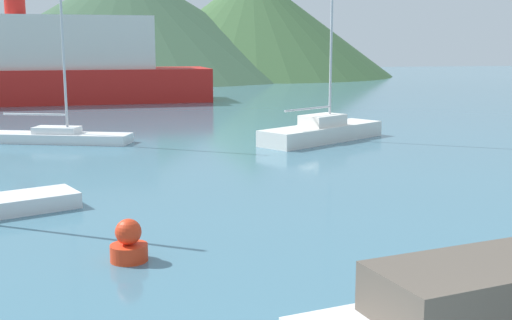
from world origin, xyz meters
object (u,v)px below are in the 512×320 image
object	(u,v)px
sailboat_outer	(322,130)
buoy_marker	(129,244)
ferry_distant	(19,65)
sailboat_inner	(57,134)

from	to	relation	value
sailboat_outer	buoy_marker	world-z (taller)	sailboat_outer
ferry_distant	sailboat_outer	bearing A→B (deg)	-56.99
sailboat_inner	buoy_marker	size ratio (longest dim) A/B	11.20
sailboat_inner	sailboat_outer	xyz separation A→B (m)	(12.60, -2.42, 0.12)
sailboat_inner	buoy_marker	xyz separation A→B (m)	(2.63, -18.22, -0.02)
sailboat_outer	ferry_distant	size ratio (longest dim) A/B	0.38
sailboat_inner	sailboat_outer	size ratio (longest dim) A/B	0.92
sailboat_inner	ferry_distant	size ratio (longest dim) A/B	0.35
sailboat_outer	ferry_distant	world-z (taller)	sailboat_outer
ferry_distant	buoy_marker	world-z (taller)	ferry_distant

